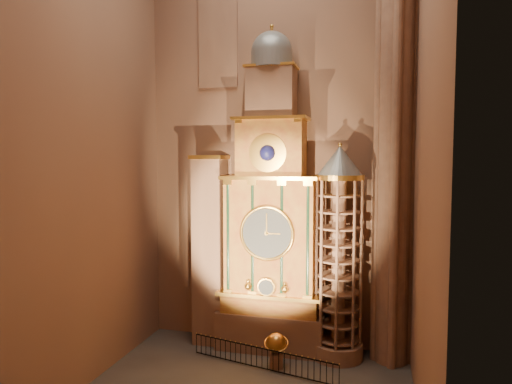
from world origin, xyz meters
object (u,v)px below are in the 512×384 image
(iron_railing, at_px, (262,359))
(portrait_tower, at_px, (210,249))
(stair_turret, at_px, (339,254))
(celestial_globe, at_px, (276,347))
(astronomical_clock, at_px, (271,223))

(iron_railing, bearing_deg, portrait_tower, 144.06)
(stair_turret, bearing_deg, celestial_globe, -145.33)
(portrait_tower, height_order, iron_railing, portrait_tower)
(portrait_tower, relative_size, stair_turret, 0.94)
(stair_turret, bearing_deg, astronomical_clock, 175.70)
(iron_railing, bearing_deg, astronomical_clock, 93.20)
(astronomical_clock, bearing_deg, portrait_tower, 179.71)
(celestial_globe, bearing_deg, astronomical_clock, 109.09)
(portrait_tower, xyz_separation_m, iron_railing, (3.54, -2.57, -4.60))
(astronomical_clock, distance_m, celestial_globe, 6.11)
(celestial_globe, height_order, iron_railing, celestial_globe)
(portrait_tower, height_order, stair_turret, stair_turret)
(astronomical_clock, height_order, portrait_tower, astronomical_clock)
(portrait_tower, height_order, celestial_globe, portrait_tower)
(astronomical_clock, xyz_separation_m, celestial_globe, (0.75, -2.17, -5.66))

